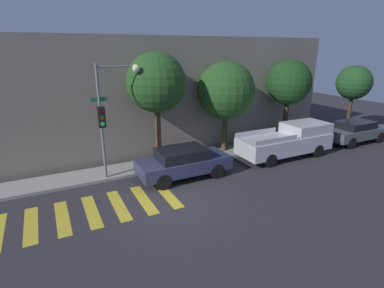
{
  "coord_description": "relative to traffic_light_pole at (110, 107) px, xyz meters",
  "views": [
    {
      "loc": [
        -4.19,
        -9.86,
        5.9
      ],
      "look_at": [
        1.82,
        2.1,
        1.6
      ],
      "focal_mm": 28.0,
      "sensor_mm": 36.0,
      "label": 1
    }
  ],
  "objects": [
    {
      "name": "sedan_near_corner",
      "position": [
        2.95,
        -1.27,
        -2.67
      ],
      "size": [
        4.37,
        1.84,
        1.45
      ],
      "color": "#2D3351",
      "rests_on": "ground"
    },
    {
      "name": "tree_far_end",
      "position": [
        11.27,
        0.94,
        0.39
      ],
      "size": [
        2.78,
        2.78,
        5.27
      ],
      "color": "#42301E",
      "rests_on": "ground"
    },
    {
      "name": "tree_midblock",
      "position": [
        6.64,
        0.94,
        0.17
      ],
      "size": [
        3.23,
        3.23,
        5.26
      ],
      "color": "#4C3823",
      "rests_on": "ground"
    },
    {
      "name": "sidewalk",
      "position": [
        1.59,
        0.68,
        -3.39
      ],
      "size": [
        26.0,
        1.71,
        0.14
      ],
      "primitive_type": "cube",
      "color": "gray",
      "rests_on": "ground"
    },
    {
      "name": "tree_near_corner",
      "position": [
        2.55,
        0.94,
        0.79
      ],
      "size": [
        2.98,
        2.98,
        5.77
      ],
      "color": "#4C3823",
      "rests_on": "ground"
    },
    {
      "name": "ground_plane",
      "position": [
        1.59,
        -3.37,
        -3.46
      ],
      "size": [
        60.0,
        60.0,
        0.0
      ],
      "primitive_type": "plane",
      "color": "#2D2B30"
    },
    {
      "name": "tree_behind_truck",
      "position": [
        17.49,
        0.94,
        0.07
      ],
      "size": [
        2.42,
        2.42,
        4.77
      ],
      "color": "#42301E",
      "rests_on": "ground"
    },
    {
      "name": "building_row",
      "position": [
        1.59,
        4.94,
        -0.19
      ],
      "size": [
        26.0,
        6.0,
        6.53
      ],
      "primitive_type": "cube",
      "color": "slate",
      "rests_on": "ground"
    },
    {
      "name": "pickup_truck",
      "position": [
        9.52,
        -1.27,
        -2.52
      ],
      "size": [
        5.53,
        1.94,
        1.82
      ],
      "color": "#BCBCC1",
      "rests_on": "ground"
    },
    {
      "name": "traffic_light_pole",
      "position": [
        0.0,
        0.0,
        0.0
      ],
      "size": [
        2.25,
        0.56,
        5.29
      ],
      "color": "slate",
      "rests_on": "ground"
    },
    {
      "name": "sedan_middle",
      "position": [
        15.29,
        -1.27,
        -2.69
      ],
      "size": [
        4.43,
        1.74,
        1.42
      ],
      "color": "#4C5156",
      "rests_on": "ground"
    },
    {
      "name": "crosswalk",
      "position": [
        -1.51,
        -2.57,
        -3.45
      ],
      "size": [
        6.61,
        2.6,
        0.0
      ],
      "color": "gold",
      "rests_on": "ground"
    }
  ]
}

